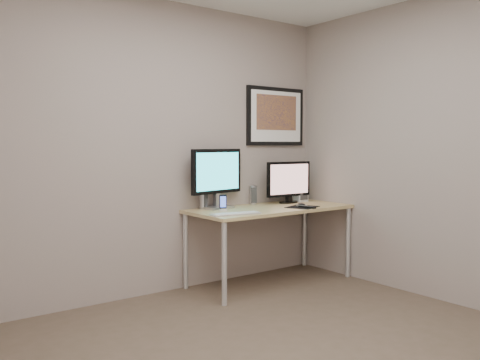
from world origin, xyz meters
The scene contains 14 objects.
floor centered at (0.00, 0.00, 0.00)m, with size 3.60×3.60×0.00m, color brown.
room centered at (0.00, 0.45, 1.64)m, with size 3.60×3.60×3.60m.
desk centered at (1.00, 1.35, 0.66)m, with size 1.60×0.70×0.73m.
framed_art centered at (1.35, 1.68, 1.62)m, with size 0.75×0.04×0.60m.
monitor_large centered at (0.54, 1.59, 1.04)m, with size 0.61×0.25×0.56m.
monitor_tv centered at (1.38, 1.51, 0.96)m, with size 0.54×0.14×0.43m.
speaker_left centered at (0.42, 1.64, 0.81)m, with size 0.07×0.07×0.17m, color #B2B2B7.
speaker_right centered at (1.03, 1.65, 0.82)m, with size 0.07×0.07×0.19m, color #B2B2B7.
phone_dock centered at (0.50, 1.43, 0.80)m, with size 0.07×0.07×0.14m, color black.
keyboard centered at (0.43, 1.14, 0.74)m, with size 0.45×0.12×0.02m, color silver.
mousepad centered at (1.25, 1.17, 0.73)m, with size 0.28×0.25×0.00m, color black.
mouse centered at (1.26, 1.19, 0.75)m, with size 0.06×0.10×0.03m, color black.
remote centered at (1.24, 1.09, 0.74)m, with size 0.04×0.17×0.02m, color black.
fan_unit centered at (1.58, 1.54, 0.83)m, with size 0.13×0.10×0.21m, color silver.
Camera 1 is at (-2.14, -2.33, 1.33)m, focal length 38.00 mm.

